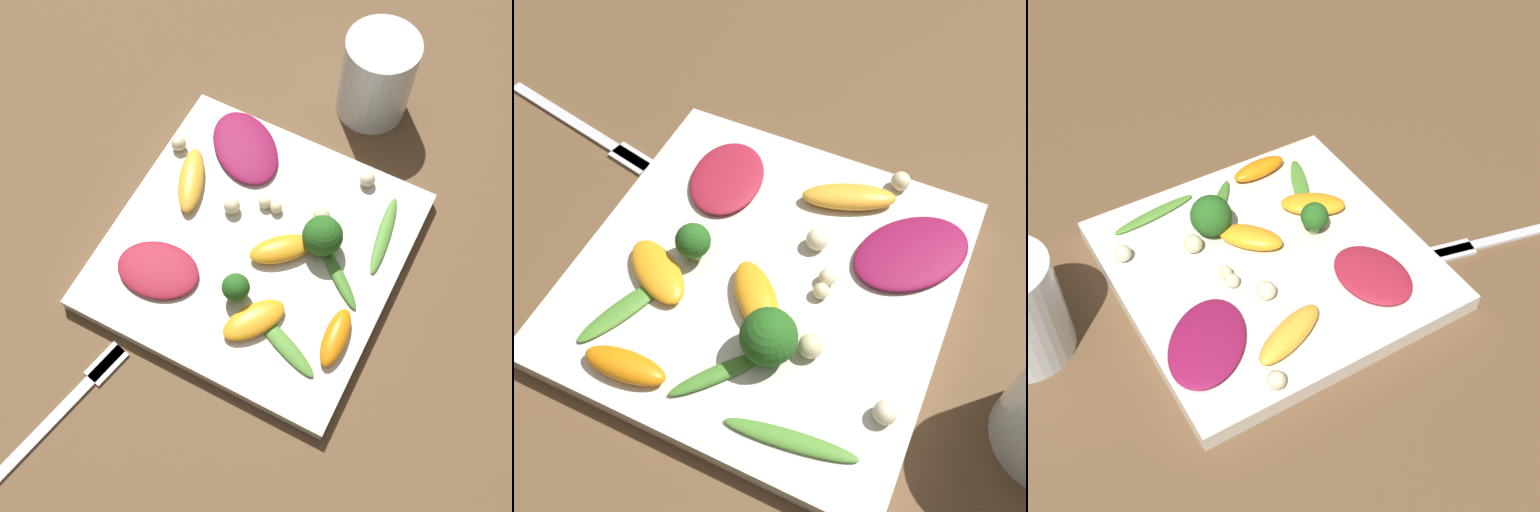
{
  "view_description": "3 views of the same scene",
  "coord_description": "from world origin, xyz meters",
  "views": [
    {
      "loc": [
        -0.29,
        -0.15,
        0.68
      ],
      "look_at": [
        -0.02,
        -0.01,
        0.03
      ],
      "focal_mm": 50.0,
      "sensor_mm": 36.0,
      "label": 1
    },
    {
      "loc": [
        0.11,
        -0.23,
        0.42
      ],
      "look_at": [
        0.0,
        0.01,
        0.03
      ],
      "focal_mm": 42.0,
      "sensor_mm": 36.0,
      "label": 2
    },
    {
      "loc": [
        0.23,
        0.42,
        0.53
      ],
      "look_at": [
        -0.01,
        0.02,
        0.03
      ],
      "focal_mm": 50.0,
      "sensor_mm": 36.0,
      "label": 3
    }
  ],
  "objects": [
    {
      "name": "macadamia_nut_5",
      "position": [
        0.06,
        -0.05,
        0.03
      ],
      "size": [
        0.02,
        0.02,
        0.02
      ],
      "color": "beige",
      "rests_on": "plate"
    },
    {
      "name": "arugula_sprig_1",
      "position": [
        0.01,
        -0.09,
        0.02
      ],
      "size": [
        0.06,
        0.07,
        0.01
      ],
      "color": "#47842D",
      "rests_on": "plate"
    },
    {
      "name": "orange_segment_2",
      "position": [
        -0.07,
        -0.04,
        0.03
      ],
      "size": [
        0.07,
        0.06,
        0.01
      ],
      "color": "orange",
      "rests_on": "plate"
    },
    {
      "name": "macadamia_nut_1",
      "position": [
        0.03,
        0.04,
        0.03
      ],
      "size": [
        0.02,
        0.02,
        0.02
      ],
      "color": "beige",
      "rests_on": "plate"
    },
    {
      "name": "orange_segment_0",
      "position": [
        0.03,
        0.1,
        0.03
      ],
      "size": [
        0.08,
        0.05,
        0.02
      ],
      "color": "#FCAD33",
      "rests_on": "plate"
    },
    {
      "name": "broccoli_floret_0",
      "position": [
        -0.06,
        -0.01,
        0.04
      ],
      "size": [
        0.03,
        0.03,
        0.04
      ],
      "color": "#7A9E51",
      "rests_on": "plate"
    },
    {
      "name": "radicchio_leaf_1",
      "position": [
        -0.07,
        0.07,
        0.02
      ],
      "size": [
        0.08,
        0.09,
        0.01
      ],
      "color": "maroon",
      "rests_on": "plate"
    },
    {
      "name": "orange_segment_3",
      "position": [
        -0.05,
        -0.12,
        0.03
      ],
      "size": [
        0.06,
        0.03,
        0.02
      ],
      "color": "orange",
      "rests_on": "plate"
    },
    {
      "name": "macadamia_nut_0",
      "position": [
        0.07,
        0.13,
        0.03
      ],
      "size": [
        0.02,
        0.02,
        0.02
      ],
      "color": "beige",
      "rests_on": "plate"
    },
    {
      "name": "arugula_sprig_2",
      "position": [
        0.07,
        -0.11,
        0.02
      ],
      "size": [
        0.09,
        0.03,
        0.01
      ],
      "color": "#518E33",
      "rests_on": "plate"
    },
    {
      "name": "fork",
      "position": [
        -0.23,
        0.09,
        0.0
      ],
      "size": [
        0.19,
        0.06,
        0.01
      ],
      "color": "silver",
      "rests_on": "ground_plane"
    },
    {
      "name": "arugula_sprig_0",
      "position": [
        -0.08,
        -0.07,
        0.02
      ],
      "size": [
        0.05,
        0.09,
        0.01
      ],
      "color": "#518E33",
      "rests_on": "plate"
    },
    {
      "name": "macadamia_nut_2",
      "position": [
        0.05,
        0.01,
        0.03
      ],
      "size": [
        0.01,
        0.01,
        0.01
      ],
      "color": "beige",
      "rests_on": "plate"
    },
    {
      "name": "radicchio_leaf_0",
      "position": [
        0.1,
        0.06,
        0.02
      ],
      "size": [
        0.11,
        0.12,
        0.01
      ],
      "color": "maroon",
      "rests_on": "plate"
    },
    {
      "name": "plate",
      "position": [
        0.0,
        0.0,
        0.01
      ],
      "size": [
        0.29,
        0.29,
        0.02
      ],
      "color": "silver",
      "rests_on": "ground_plane"
    },
    {
      "name": "ground_plane",
      "position": [
        0.0,
        0.0,
        0.0
      ],
      "size": [
        2.4,
        2.4,
        0.0
      ],
      "primitive_type": "plane",
      "color": "brown"
    },
    {
      "name": "macadamia_nut_3",
      "position": [
        0.05,
        0.0,
        0.03
      ],
      "size": [
        0.01,
        0.01,
        0.01
      ],
      "color": "beige",
      "rests_on": "plate"
    },
    {
      "name": "broccoli_floret_1",
      "position": [
        0.03,
        -0.06,
        0.04
      ],
      "size": [
        0.04,
        0.04,
        0.04
      ],
      "color": "#84AD5B",
      "rests_on": "plate"
    },
    {
      "name": "orange_segment_1",
      "position": [
        0.01,
        -0.03,
        0.03
      ],
      "size": [
        0.07,
        0.07,
        0.02
      ],
      "color": "orange",
      "rests_on": "plate"
    },
    {
      "name": "macadamia_nut_4",
      "position": [
        0.12,
        -0.07,
        0.03
      ],
      "size": [
        0.02,
        0.02,
        0.02
      ],
      "color": "beige",
      "rests_on": "plate"
    }
  ]
}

